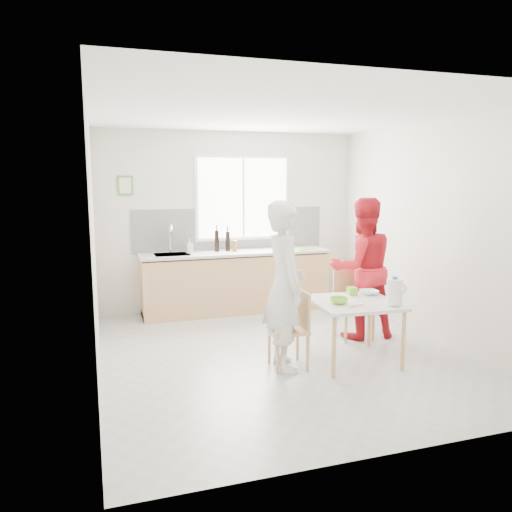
{
  "coord_description": "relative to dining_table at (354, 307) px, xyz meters",
  "views": [
    {
      "loc": [
        -1.96,
        -5.18,
        2.0
      ],
      "look_at": [
        -0.24,
        0.2,
        1.12
      ],
      "focal_mm": 35.0,
      "sensor_mm": 36.0,
      "label": 1
    }
  ],
  "objects": [
    {
      "name": "cutting_board",
      "position": [
        0.36,
        2.32,
        0.32
      ],
      "size": [
        0.42,
        0.36,
        0.01
      ],
      "primitive_type": "cube",
      "rotation": [
        0.0,
        0.0,
        0.37
      ],
      "color": "#6CBB2B",
      "rests_on": "kitchen_counter"
    },
    {
      "name": "jar_amber",
      "position": [
        -0.68,
        2.43,
        0.39
      ],
      "size": [
        0.06,
        0.06,
        0.16
      ],
      "primitive_type": "cylinder",
      "color": "olive",
      "rests_on": "kitchen_counter"
    },
    {
      "name": "kitchen_counter",
      "position": [
        -0.67,
        2.42,
        -0.19
      ],
      "size": [
        2.84,
        0.64,
        1.37
      ],
      "color": "tan",
      "rests_on": "ground"
    },
    {
      "name": "bowl_green",
      "position": [
        -0.2,
        -0.04,
        0.1
      ],
      "size": [
        0.21,
        0.21,
        0.06
      ],
      "primitive_type": "imported",
      "rotation": [
        0.0,
        0.0,
        -0.07
      ],
      "color": "#77CA2E",
      "rests_on": "dining_table"
    },
    {
      "name": "bowl_white",
      "position": [
        0.32,
        0.23,
        0.1
      ],
      "size": [
        0.22,
        0.22,
        0.05
      ],
      "primitive_type": "imported",
      "rotation": [
        0.0,
        0.0,
        -0.07
      ],
      "color": "white",
      "rests_on": "dining_table"
    },
    {
      "name": "green_box",
      "position": [
        0.12,
        0.27,
        0.12
      ],
      "size": [
        0.11,
        0.11,
        0.09
      ],
      "primitive_type": "cube",
      "rotation": [
        0.0,
        0.0,
        -0.07
      ],
      "color": "#72BE2B",
      "rests_on": "dining_table"
    },
    {
      "name": "window",
      "position": [
        -0.47,
        2.7,
        1.09
      ],
      "size": [
        1.5,
        0.06,
        1.3
      ],
      "color": "white",
      "rests_on": "room_shell"
    },
    {
      "name": "person_white",
      "position": [
        -0.79,
        0.06,
        0.28
      ],
      "size": [
        0.47,
        0.68,
        1.78
      ],
      "primitive_type": "imported",
      "rotation": [
        0.0,
        0.0,
        1.5
      ],
      "color": "white",
      "rests_on": "ground"
    },
    {
      "name": "dining_table",
      "position": [
        0.0,
        0.0,
        0.0
      ],
      "size": [
        0.94,
        0.94,
        0.68
      ],
      "rotation": [
        0.0,
        0.0,
        -0.07
      ],
      "color": "silver",
      "rests_on": "ground"
    },
    {
      "name": "milk_jug",
      "position": [
        0.3,
        -0.3,
        0.23
      ],
      "size": [
        0.23,
        0.16,
        0.29
      ],
      "rotation": [
        0.0,
        0.0,
        -0.07
      ],
      "color": "white",
      "rests_on": "dining_table"
    },
    {
      "name": "backsplash",
      "position": [
        -0.67,
        2.71,
        0.62
      ],
      "size": [
        3.0,
        0.02,
        0.65
      ],
      "primitive_type": "cube",
      "color": "white",
      "rests_on": "room_shell"
    },
    {
      "name": "soap_bottle",
      "position": [
        -1.36,
        2.47,
        0.42
      ],
      "size": [
        0.11,
        0.11,
        0.21
      ],
      "primitive_type": "imported",
      "rotation": [
        0.0,
        0.0,
        0.15
      ],
      "color": "#999999",
      "rests_on": "kitchen_counter"
    },
    {
      "name": "picture_frame",
      "position": [
        -2.22,
        2.7,
        1.29
      ],
      "size": [
        0.22,
        0.03,
        0.28
      ],
      "color": "#4E9141",
      "rests_on": "room_shell"
    },
    {
      "name": "spoon",
      "position": [
        -0.1,
        -0.21,
        0.08
      ],
      "size": [
        0.16,
        0.06,
        0.01
      ],
      "primitive_type": "cylinder",
      "rotation": [
        0.0,
        1.57,
        0.28
      ],
      "color": "#A5A5AA",
      "rests_on": "dining_table"
    },
    {
      "name": "wine_bottle_a",
      "position": [
        -0.94,
        2.49,
        0.47
      ],
      "size": [
        0.07,
        0.07,
        0.32
      ],
      "primitive_type": "cylinder",
      "color": "black",
      "rests_on": "kitchen_counter"
    },
    {
      "name": "person_red",
      "position": [
        0.51,
        0.74,
        0.28
      ],
      "size": [
        0.9,
        0.73,
        1.77
      ],
      "primitive_type": "imported",
      "rotation": [
        0.0,
        0.0,
        3.07
      ],
      "color": "red",
      "rests_on": "ground"
    },
    {
      "name": "wine_bottle_b",
      "position": [
        -0.77,
        2.48,
        0.46
      ],
      "size": [
        0.07,
        0.07,
        0.3
      ],
      "primitive_type": "cylinder",
      "color": "black",
      "rests_on": "kitchen_counter"
    },
    {
      "name": "chair_far",
      "position": [
        0.41,
        0.79,
        -0.1
      ],
      "size": [
        0.45,
        0.45,
        0.92
      ],
      "rotation": [
        0.0,
        0.0,
        -0.07
      ],
      "color": "tan",
      "rests_on": "ground"
    },
    {
      "name": "ground",
      "position": [
        -0.67,
        0.47,
        -0.61
      ],
      "size": [
        4.5,
        4.5,
        0.0
      ],
      "primitive_type": "plane",
      "color": "#B7B7B2",
      "rests_on": "ground"
    },
    {
      "name": "room_shell",
      "position": [
        -0.67,
        0.47,
        1.04
      ],
      "size": [
        4.5,
        4.5,
        4.5
      ],
      "color": "silver",
      "rests_on": "ground"
    },
    {
      "name": "chair_left",
      "position": [
        -0.69,
        0.05,
        -0.15
      ],
      "size": [
        0.41,
        0.41,
        0.82
      ],
      "rotation": [
        0.0,
        0.0,
        -1.64
      ],
      "color": "tan",
      "rests_on": "ground"
    }
  ]
}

